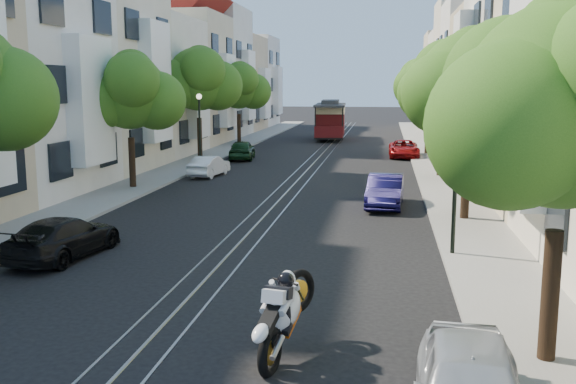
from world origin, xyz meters
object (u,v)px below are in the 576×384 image
at_px(tree_e_c, 444,89).
at_px(parked_car_e_mid, 385,191).
at_px(tree_w_c, 199,80).
at_px(lamp_west, 199,119).
at_px(tree_e_b, 472,87).
at_px(tree_e_d, 430,84).
at_px(tree_w_d, 239,87).
at_px(parked_car_w_near, 64,237).
at_px(lamp_east, 456,157).
at_px(cable_car, 330,118).
at_px(tree_e_a, 568,110).
at_px(parked_car_e_far, 404,149).
at_px(parked_car_w_far, 242,150).
at_px(tree_w_b, 130,94).
at_px(parked_car_w_mid, 209,166).
at_px(sportbike_rider, 283,311).

relative_size(tree_e_c, parked_car_e_mid, 1.69).
bearing_deg(tree_w_c, lamp_west, -74.25).
height_order(tree_e_b, tree_e_d, tree_e_d).
relative_size(tree_e_d, tree_w_c, 0.97).
height_order(tree_e_b, tree_w_d, tree_e_b).
xyz_separation_m(tree_e_d, parked_car_w_near, (-11.74, -28.69, -4.28)).
height_order(lamp_east, cable_car, lamp_east).
distance_m(tree_e_a, cable_car, 46.67).
bearing_deg(parked_car_e_far, parked_car_e_mid, -94.62).
bearing_deg(tree_e_a, tree_e_d, 90.00).
distance_m(parked_car_w_near, parked_car_w_far, 24.11).
bearing_deg(lamp_east, lamp_west, 124.99).
bearing_deg(tree_e_c, tree_e_b, -90.00).
distance_m(tree_e_d, parked_car_w_near, 31.29).
xyz_separation_m(tree_w_d, cable_car, (6.64, 6.95, -2.73)).
xyz_separation_m(tree_w_b, lamp_east, (13.44, -9.98, -1.55)).
relative_size(parked_car_w_near, parked_car_w_mid, 1.22).
distance_m(tree_e_c, lamp_east, 16.10).
relative_size(tree_e_d, tree_w_b, 1.09).
bearing_deg(parked_car_e_mid, tree_w_b, 170.30).
relative_size(tree_e_a, parked_car_e_mid, 1.63).
relative_size(tree_w_b, sportbike_rider, 2.72).
distance_m(tree_w_b, parked_car_w_near, 12.58).
xyz_separation_m(cable_car, parked_car_e_mid, (4.90, -31.58, -1.24)).
relative_size(tree_w_b, parked_car_w_mid, 1.90).
xyz_separation_m(tree_e_a, tree_w_d, (-14.40, 39.00, 0.20)).
bearing_deg(parked_car_e_far, lamp_east, -89.18).
height_order(tree_e_c, sportbike_rider, tree_e_c).
bearing_deg(tree_e_a, tree_w_b, 130.27).
bearing_deg(tree_e_b, tree_e_d, 90.00).
xyz_separation_m(tree_e_c, tree_e_d, (0.00, 11.00, 0.27)).
xyz_separation_m(lamp_east, lamp_west, (-12.60, 18.00, 0.00)).
distance_m(tree_e_d, tree_w_b, 22.28).
distance_m(lamp_west, parked_car_w_far, 5.15).
xyz_separation_m(tree_w_d, lamp_west, (0.84, -13.98, -1.75)).
bearing_deg(lamp_west, tree_w_c, 105.75).
xyz_separation_m(lamp_east, parked_car_e_mid, (-1.90, 7.35, -2.21)).
distance_m(tree_e_b, tree_e_d, 22.00).
distance_m(tree_e_b, lamp_west, 18.90).
height_order(tree_e_d, parked_car_w_mid, tree_e_d).
distance_m(tree_w_b, cable_car, 29.81).
distance_m(tree_w_d, cable_car, 9.99).
bearing_deg(tree_w_b, parked_car_e_mid, -12.84).
distance_m(tree_w_d, lamp_west, 14.11).
height_order(parked_car_e_far, parked_car_w_far, parked_car_w_far).
bearing_deg(parked_car_e_far, tree_w_b, -130.76).
height_order(sportbike_rider, parked_car_w_far, sportbike_rider).
bearing_deg(tree_e_c, parked_car_w_near, -123.57).
bearing_deg(tree_w_c, tree_w_d, 90.00).
bearing_deg(tree_w_b, lamp_east, -36.58).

